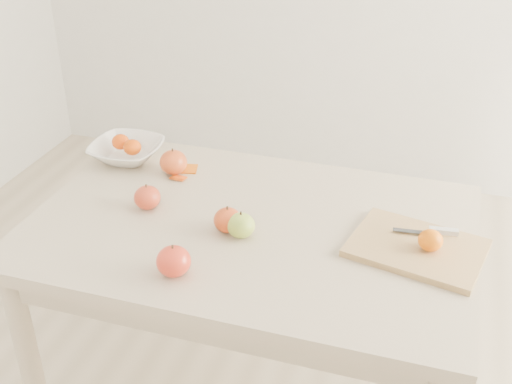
% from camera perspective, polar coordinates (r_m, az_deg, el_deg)
% --- Properties ---
extents(table, '(1.20, 0.80, 0.75)m').
position_cam_1_polar(table, '(1.81, -0.48, -5.40)').
color(table, '#C2B392').
rests_on(table, ground).
extents(cutting_board, '(0.37, 0.30, 0.02)m').
position_cam_1_polar(cutting_board, '(1.69, 14.10, -4.85)').
color(cutting_board, tan).
rests_on(cutting_board, table).
extents(board_tangerine, '(0.06, 0.06, 0.05)m').
position_cam_1_polar(board_tangerine, '(1.66, 15.25, -4.16)').
color(board_tangerine, '#D85A07').
rests_on(board_tangerine, cutting_board).
extents(fruit_bowl, '(0.23, 0.23, 0.06)m').
position_cam_1_polar(fruit_bowl, '(2.12, -11.41, 3.60)').
color(fruit_bowl, white).
rests_on(fruit_bowl, table).
extents(bowl_tangerine_near, '(0.06, 0.06, 0.05)m').
position_cam_1_polar(bowl_tangerine_near, '(2.12, -11.95, 4.39)').
color(bowl_tangerine_near, '#E95608').
rests_on(bowl_tangerine_near, fruit_bowl).
extents(bowl_tangerine_far, '(0.06, 0.06, 0.05)m').
position_cam_1_polar(bowl_tangerine_far, '(2.08, -10.94, 3.93)').
color(bowl_tangerine_far, '#D05507').
rests_on(bowl_tangerine_far, fruit_bowl).
extents(orange_peel_a, '(0.07, 0.06, 0.01)m').
position_cam_1_polar(orange_peel_a, '(2.02, -6.10, 1.95)').
color(orange_peel_a, orange).
rests_on(orange_peel_a, table).
extents(orange_peel_b, '(0.05, 0.04, 0.01)m').
position_cam_1_polar(orange_peel_b, '(1.98, -6.92, 1.20)').
color(orange_peel_b, '#C9490E').
rests_on(orange_peel_b, table).
extents(paring_knife, '(0.17, 0.05, 0.01)m').
position_cam_1_polar(paring_knife, '(1.74, 15.89, -3.37)').
color(paring_knife, silver).
rests_on(paring_knife, cutting_board).
extents(apple_green, '(0.07, 0.07, 0.07)m').
position_cam_1_polar(apple_green, '(1.68, -1.34, -2.98)').
color(apple_green, olive).
rests_on(apple_green, table).
extents(apple_red_b, '(0.08, 0.08, 0.07)m').
position_cam_1_polar(apple_red_b, '(1.83, -9.64, -0.48)').
color(apple_red_b, '#9D2012').
rests_on(apple_red_b, table).
extents(apple_red_e, '(0.08, 0.08, 0.07)m').
position_cam_1_polar(apple_red_e, '(1.70, -2.54, -2.51)').
color(apple_red_e, '#A12414').
rests_on(apple_red_e, table).
extents(apple_red_a, '(0.09, 0.09, 0.08)m').
position_cam_1_polar(apple_red_a, '(2.00, -7.36, 2.64)').
color(apple_red_a, maroon).
rests_on(apple_red_a, table).
extents(apple_red_c, '(0.08, 0.08, 0.08)m').
position_cam_1_polar(apple_red_c, '(1.55, -7.34, -6.12)').
color(apple_red_c, maroon).
rests_on(apple_red_c, table).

